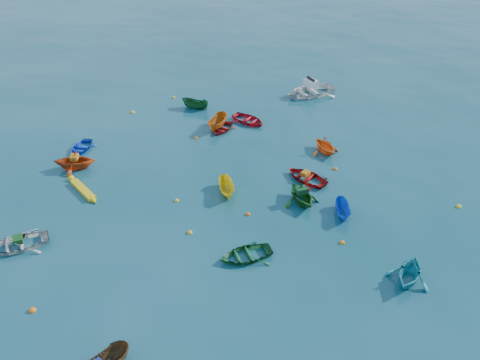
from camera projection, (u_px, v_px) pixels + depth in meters
The scene contains 31 objects.
ground at pixel (197, 223), 29.11m from camera, with size 160.00×160.00×0.00m, color #0A3F48.
dinghy_blue_sw at pixel (81, 150), 36.68m from camera, with size 1.97×2.75×0.57m, color blue.
dinghy_white_near at pixel (18, 247), 27.26m from camera, with size 2.45×3.42×0.71m, color beige.
dinghy_orange_w at pixel (76, 168), 34.43m from camera, with size 2.56×2.97×1.57m, color #C14212.
sampan_yellow_mid at pixel (227, 193), 31.81m from camera, with size 0.96×2.54×0.98m, color yellow.
dinghy_green_e at pixel (245, 257), 26.51m from camera, with size 2.20×3.07×0.64m, color #145727.
dinghy_cyan_se at pixel (407, 280), 25.04m from camera, with size 2.37×2.75×1.45m, color teal.
dinghy_red_nw at pixel (248, 122), 40.70m from camera, with size 2.31×3.23×0.67m, color red.
sampan_orange_n at pixel (218, 128), 39.80m from camera, with size 1.13×2.99×1.16m, color #BB5D11.
dinghy_green_n at pixel (301, 202), 30.89m from camera, with size 2.41×2.80×1.47m, color #135217.
dinghy_red_ne at pixel (306, 180), 33.17m from camera, with size 2.26×3.16×0.66m, color #9E100D.
sampan_blue_far at pixel (342, 215), 29.79m from camera, with size 0.87×2.31×0.89m, color blue.
dinghy_red_far at pixel (222, 130), 39.46m from camera, with size 1.84×2.57×0.53m, color #B1100E.
dinghy_orange_far at pixel (324, 152), 36.41m from camera, with size 2.23×2.59×1.36m, color orange.
sampan_green_far at pixel (195, 108), 43.08m from camera, with size 0.97×2.57×1.00m, color #114A20.
kayak_yellow at pixel (84, 192), 31.93m from camera, with size 0.53×3.61×0.36m, color gold, non-canonical shape.
motorboat_white at pixel (309, 95), 45.70m from camera, with size 3.65×5.10×1.66m, color white.
tarp_green_a at pixel (18, 239), 27.01m from camera, with size 0.65×0.49×0.32m, color #124817.
tarp_orange_a at pixel (74, 157), 33.91m from camera, with size 0.67×0.50×0.32m, color orange.
tarp_green_b at pixel (301, 190), 30.46m from camera, with size 0.75×0.57×0.36m, color #104120.
tarp_orange_b at pixel (306, 173), 32.97m from camera, with size 0.62×0.47×0.30m, color #B36712.
buoy_or_a at pixel (33, 311), 23.29m from camera, with size 0.37×0.37×0.37m, color orange.
buoy_ye_a at pixel (190, 233), 28.30m from camera, with size 0.33×0.33×0.33m, color gold.
buoy_or_b at pixel (342, 243), 27.52m from camera, with size 0.33×0.33×0.33m, color orange.
buoy_ye_b at pixel (133, 113), 42.32m from camera, with size 0.38×0.38×0.38m, color yellow.
buoy_or_c at pixel (196, 138), 38.27m from camera, with size 0.32×0.32×0.32m, color orange.
buoy_ye_c at pixel (177, 201), 31.03m from camera, with size 0.30×0.30×0.30m, color yellow.
buoy_or_d at pixel (248, 215), 29.80m from camera, with size 0.31×0.31×0.31m, color #FA580D.
buoy_ye_d at pixel (174, 98), 45.07m from camera, with size 0.32×0.32×0.32m, color gold.
buoy_or_e at pixel (335, 169), 34.31m from camera, with size 0.33×0.33×0.33m, color orange.
buoy_ye_e at pixel (459, 207), 30.48m from camera, with size 0.35×0.35×0.35m, color yellow.
Camera 1 is at (14.48, -17.77, 18.32)m, focal length 35.00 mm.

